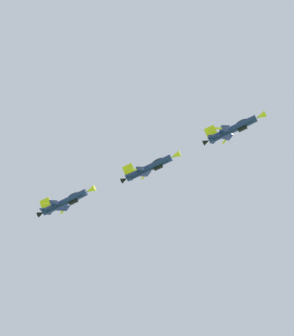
{
  "coord_description": "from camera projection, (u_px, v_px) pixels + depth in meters",
  "views": [
    {
      "loc": [
        -5.04,
        0.43,
        1.69
      ],
      "look_at": [
        -12.99,
        46.54,
        134.38
      ],
      "focal_mm": 63.21,
      "sensor_mm": 36.0,
      "label": 1
    }
  ],
  "objects": [
    {
      "name": "fighter_jet_lead",
      "position": [
        234.0,
        129.0,
        138.01
      ],
      "size": [
        15.64,
        7.62,
        7.95
      ],
      "rotation": [
        0.0,
        0.9,
        4.42
      ],
      "color": "navy"
    },
    {
      "name": "fighter_jet_left_wing",
      "position": [
        150.0,
        167.0,
        143.09
      ],
      "size": [
        15.64,
        7.32,
        8.42
      ],
      "rotation": [
        0.0,
        0.98,
        4.42
      ],
      "color": "navy"
    },
    {
      "name": "fighter_jet_right_wing",
      "position": [
        66.0,
        202.0,
        144.11
      ],
      "size": [
        15.64,
        7.66,
        7.89
      ],
      "rotation": [
        0.0,
        0.89,
        4.42
      ],
      "color": "navy"
    }
  ]
}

